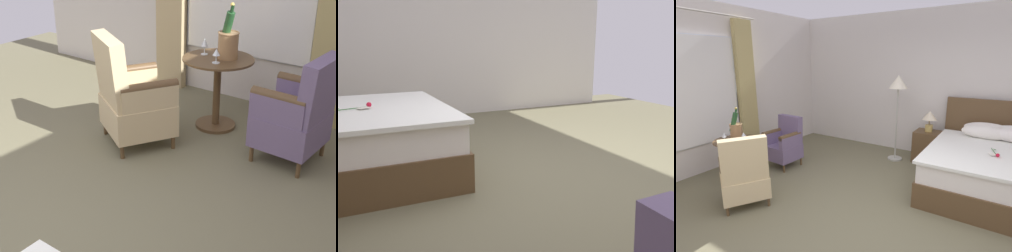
# 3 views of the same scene
# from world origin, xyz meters

# --- Properties ---
(ground_plane) EXTENTS (8.26, 8.26, 0.00)m
(ground_plane) POSITION_xyz_m (0.00, 0.00, 0.00)
(ground_plane) COLOR #6B664B
(wall_far_side) EXTENTS (0.12, 6.12, 2.88)m
(wall_far_side) POSITION_xyz_m (3.44, 0.00, 1.44)
(wall_far_side) COLOR silver
(wall_far_side) RESTS_ON ground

